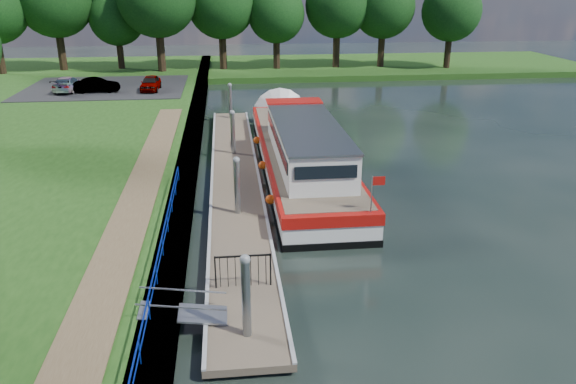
{
  "coord_description": "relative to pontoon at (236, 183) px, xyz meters",
  "views": [
    {
      "loc": [
        -0.36,
        -14.09,
        9.9
      ],
      "look_at": [
        2.15,
        8.16,
        1.4
      ],
      "focal_mm": 35.0,
      "sensor_mm": 36.0,
      "label": 1
    }
  ],
  "objects": [
    {
      "name": "gangway",
      "position": [
        -1.85,
        -12.5,
        0.44
      ],
      "size": [
        2.58,
        1.0,
        0.92
      ],
      "color": "#A5A8AD",
      "rests_on": "ground"
    },
    {
      "name": "mooring_piles",
      "position": [
        0.0,
        0.0,
        1.1
      ],
      "size": [
        0.3,
        27.3,
        3.55
      ],
      "color": "gray",
      "rests_on": "ground"
    },
    {
      "name": "far_bank",
      "position": [
        12.0,
        39.0,
        0.12
      ],
      "size": [
        60.0,
        18.0,
        0.6
      ],
      "primitive_type": "cube",
      "color": "#1D4513",
      "rests_on": "ground"
    },
    {
      "name": "bank_edge",
      "position": [
        -2.55,
        2.0,
        0.2
      ],
      "size": [
        1.1,
        90.0,
        0.78
      ],
      "primitive_type": "cube",
      "color": "#473D2D",
      "rests_on": "ground"
    },
    {
      "name": "car_a",
      "position": [
        -6.76,
        22.89,
        1.29
      ],
      "size": [
        1.63,
        3.77,
        1.27
      ],
      "primitive_type": "imported",
      "rotation": [
        0.0,
        0.0,
        -0.04
      ],
      "color": "#999999",
      "rests_on": "carpark"
    },
    {
      "name": "car_b",
      "position": [
        -11.24,
        22.54,
        1.27
      ],
      "size": [
        3.78,
        1.45,
        1.23
      ],
      "primitive_type": "imported",
      "rotation": [
        0.0,
        0.0,
        1.61
      ],
      "color": "#999999",
      "rests_on": "carpark"
    },
    {
      "name": "barge",
      "position": [
        3.6,
        2.68,
        0.9
      ],
      "size": [
        4.36,
        21.15,
        4.78
      ],
      "color": "black",
      "rests_on": "ground"
    },
    {
      "name": "gate_panel",
      "position": [
        -0.0,
        -10.8,
        0.97
      ],
      "size": [
        1.85,
        0.05,
        1.15
      ],
      "color": "black",
      "rests_on": "ground"
    },
    {
      "name": "carpark",
      "position": [
        -11.0,
        25.0,
        0.62
      ],
      "size": [
        14.0,
        12.0,
        0.06
      ],
      "primitive_type": "cube",
      "color": "black",
      "rests_on": "riverbank"
    },
    {
      "name": "ground",
      "position": [
        0.0,
        -13.0,
        -0.18
      ],
      "size": [
        160.0,
        160.0,
        0.0
      ],
      "primitive_type": "plane",
      "color": "black",
      "rests_on": "ground"
    },
    {
      "name": "blue_fence",
      "position": [
        -2.75,
        -10.0,
        1.13
      ],
      "size": [
        0.04,
        18.04,
        0.72
      ],
      "color": "#0C2DBF",
      "rests_on": "riverbank"
    },
    {
      "name": "footpath",
      "position": [
        -4.4,
        -5.0,
        0.62
      ],
      "size": [
        1.6,
        40.0,
        0.05
      ],
      "primitive_type": "cube",
      "color": "brown",
      "rests_on": "riverbank"
    },
    {
      "name": "car_c",
      "position": [
        -13.79,
        23.25,
        1.28
      ],
      "size": [
        2.09,
        4.48,
        1.27
      ],
      "primitive_type": "imported",
      "rotation": [
        0.0,
        0.0,
        3.07
      ],
      "color": "#999999",
      "rests_on": "carpark"
    },
    {
      "name": "pontoon",
      "position": [
        0.0,
        0.0,
        0.0
      ],
      "size": [
        2.5,
        30.0,
        0.56
      ],
      "color": "brown",
      "rests_on": "ground"
    }
  ]
}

